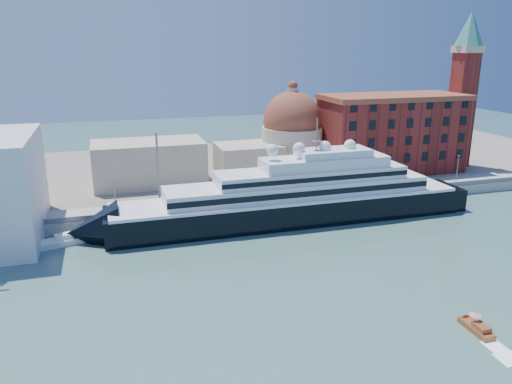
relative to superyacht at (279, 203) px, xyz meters
name	(u,v)px	position (x,y,z in m)	size (l,w,h in m)	color
ground	(290,266)	(-5.74, -23.00, -4.78)	(400.00, 400.00, 0.00)	#38615B
quay	(242,205)	(-5.74, 11.00, -3.53)	(180.00, 10.00, 2.50)	gray
land	(208,168)	(-5.74, 52.00, -3.78)	(260.00, 72.00, 2.00)	slate
quay_fence	(247,203)	(-5.74, 6.50, -1.68)	(180.00, 0.10, 1.20)	slate
superyacht	(279,203)	(0.00, 0.00, 0.00)	(92.65, 12.85, 27.69)	black
service_barge	(57,242)	(-47.90, -0.05, -4.09)	(11.22, 6.29, 2.40)	white
water_taxi	(477,327)	(11.93, -51.38, -4.11)	(2.13, 5.91, 2.78)	maroon
warehouse	(392,133)	(46.26, 29.00, 9.01)	(43.00, 19.00, 23.25)	maroon
campanile	(464,81)	(70.26, 29.00, 23.98)	(8.40, 8.40, 47.00)	maroon
church	(241,147)	(0.64, 34.72, 6.13)	(66.00, 18.00, 25.50)	beige
lamp_posts	(191,177)	(-18.41, 9.27, 5.06)	(120.80, 2.40, 18.00)	slate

